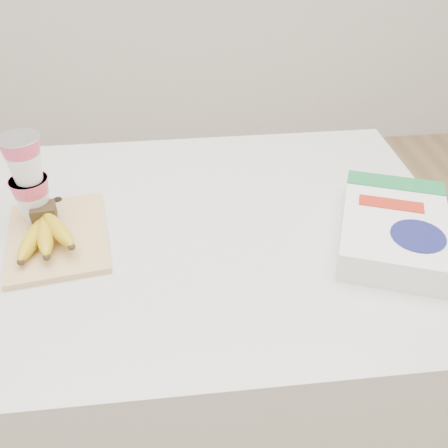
# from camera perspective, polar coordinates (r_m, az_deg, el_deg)

# --- Properties ---
(table) EXTENTS (1.18, 0.79, 0.89)m
(table) POSITION_cam_1_polar(r_m,az_deg,el_deg) (1.35, -5.33, -15.73)
(table) COLOR silver
(table) RESTS_ON ground
(cutting_board) EXTENTS (0.23, 0.28, 0.01)m
(cutting_board) POSITION_cam_1_polar(r_m,az_deg,el_deg) (1.05, -18.44, -1.38)
(cutting_board) COLOR #E8BC7F
(cutting_board) RESTS_ON table
(bananas) EXTENTS (0.12, 0.17, 0.06)m
(bananas) POSITION_cam_1_polar(r_m,az_deg,el_deg) (1.02, -19.78, -0.79)
(bananas) COLOR #382816
(bananas) RESTS_ON cutting_board
(yogurt_stack) EXTENTS (0.08, 0.08, 0.18)m
(yogurt_stack) POSITION_cam_1_polar(r_m,az_deg,el_deg) (1.05, -21.53, 5.10)
(yogurt_stack) COLOR white
(yogurt_stack) RESTS_ON cutting_board
(cereal_box) EXTENTS (0.29, 0.34, 0.06)m
(cereal_box) POSITION_cam_1_polar(r_m,az_deg,el_deg) (1.03, 18.80, -0.43)
(cereal_box) COLOR white
(cereal_box) RESTS_ON table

